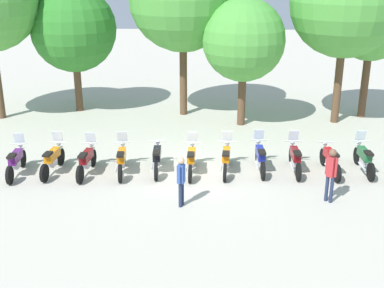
% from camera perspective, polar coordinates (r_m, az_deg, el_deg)
% --- Properties ---
extents(ground_plane, '(80.00, 80.00, 0.00)m').
position_cam_1_polar(ground_plane, '(18.17, -0.07, -3.21)').
color(ground_plane, '#BCB7A8').
extents(motorcycle_0, '(0.62, 2.19, 1.37)m').
position_cam_1_polar(motorcycle_0, '(18.85, -19.33, -1.82)').
color(motorcycle_0, black).
rests_on(motorcycle_0, ground_plane).
extents(motorcycle_1, '(0.62, 2.19, 1.37)m').
position_cam_1_polar(motorcycle_1, '(18.63, -15.52, -1.66)').
color(motorcycle_1, black).
rests_on(motorcycle_1, ground_plane).
extents(motorcycle_2, '(0.62, 2.19, 1.37)m').
position_cam_1_polar(motorcycle_2, '(18.23, -11.87, -1.82)').
color(motorcycle_2, black).
rests_on(motorcycle_2, ground_plane).
extents(motorcycle_3, '(0.62, 2.19, 1.37)m').
position_cam_1_polar(motorcycle_3, '(18.09, -7.98, -1.74)').
color(motorcycle_3, black).
rests_on(motorcycle_3, ground_plane).
extents(motorcycle_4, '(0.62, 2.19, 0.99)m').
position_cam_1_polar(motorcycle_4, '(18.12, -3.99, -1.60)').
color(motorcycle_4, black).
rests_on(motorcycle_4, ground_plane).
extents(motorcycle_5, '(0.62, 2.19, 1.37)m').
position_cam_1_polar(motorcycle_5, '(17.91, -0.08, -1.77)').
color(motorcycle_5, black).
rests_on(motorcycle_5, ground_plane).
extents(motorcycle_6, '(0.62, 2.19, 1.37)m').
position_cam_1_polar(motorcycle_6, '(18.04, 3.88, -1.66)').
color(motorcycle_6, black).
rests_on(motorcycle_6, ground_plane).
extents(motorcycle_7, '(0.62, 2.19, 1.37)m').
position_cam_1_polar(motorcycle_7, '(18.30, 7.73, -1.47)').
color(motorcycle_7, black).
rests_on(motorcycle_7, ground_plane).
extents(motorcycle_8, '(0.62, 2.19, 1.37)m').
position_cam_1_polar(motorcycle_8, '(18.41, 11.59, -1.57)').
color(motorcycle_8, black).
rests_on(motorcycle_8, ground_plane).
extents(motorcycle_9, '(0.62, 2.19, 0.99)m').
position_cam_1_polar(motorcycle_9, '(18.59, 15.39, -1.73)').
color(motorcycle_9, black).
rests_on(motorcycle_9, ground_plane).
extents(motorcycle_10, '(0.62, 2.19, 1.37)m').
position_cam_1_polar(motorcycle_10, '(19.07, 18.91, -1.51)').
color(motorcycle_10, black).
rests_on(motorcycle_10, ground_plane).
extents(person_0, '(0.34, 0.33, 1.78)m').
position_cam_1_polar(person_0, '(16.18, 15.48, -2.96)').
color(person_0, '#232D4C').
rests_on(person_0, ground_plane).
extents(person_1, '(0.26, 0.41, 1.62)m').
position_cam_1_polar(person_1, '(15.38, -1.24, -3.88)').
color(person_1, '#232D4C').
rests_on(person_1, ground_plane).
extents(tree_1, '(4.12, 4.12, 6.13)m').
position_cam_1_polar(tree_1, '(25.48, -13.27, 12.53)').
color(tree_1, brown).
rests_on(tree_1, ground_plane).
extents(tree_3, '(3.67, 3.67, 5.74)m').
position_cam_1_polar(tree_3, '(22.67, 5.89, 11.62)').
color(tree_3, brown).
rests_on(tree_3, ground_plane).
extents(tree_4, '(4.96, 4.96, 8.00)m').
position_cam_1_polar(tree_4, '(23.74, 17.10, 15.21)').
color(tree_4, brown).
rests_on(tree_4, ground_plane).
extents(tree_5, '(3.63, 3.63, 6.39)m').
position_cam_1_polar(tree_5, '(25.11, 19.75, 12.93)').
color(tree_5, brown).
rests_on(tree_5, ground_plane).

